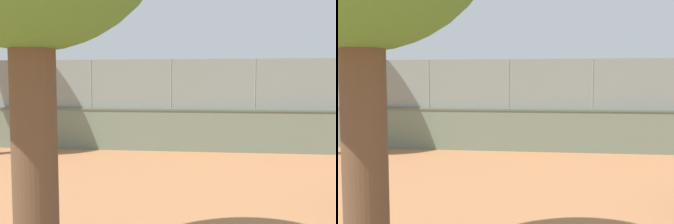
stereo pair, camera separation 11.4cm
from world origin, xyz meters
TOP-DOWN VIEW (x-y plane):
  - ground_plane at (0.00, 0.00)m, footprint 260.00×260.00m
  - perimeter_wall at (-0.52, 13.93)m, footprint 26.84×0.83m
  - fence_panel_on_wall at (-0.52, 13.93)m, footprint 26.37×0.45m
  - player_foreground_swinging at (2.50, 11.83)m, footprint 0.85×0.98m
  - player_at_service_line at (-2.27, 8.75)m, footprint 0.79×1.29m
  - sports_ball at (1.38, 13.90)m, footprint 0.07×0.07m
  - spare_ball_by_wall at (-4.34, 13.20)m, footprint 0.11×0.11m
  - courtside_bench at (6.12, 12.55)m, footprint 1.61×0.40m

SIDE VIEW (x-z plane):
  - ground_plane at x=0.00m, z-range 0.00..0.00m
  - sports_ball at x=1.38m, z-range 0.00..0.07m
  - spare_ball_by_wall at x=-4.34m, z-range 0.00..0.11m
  - courtside_bench at x=6.12m, z-range 0.03..0.90m
  - perimeter_wall at x=-0.52m, z-range 0.01..1.71m
  - player_foreground_swinging at x=2.50m, z-range 0.15..1.78m
  - player_at_service_line at x=-2.27m, z-range 0.16..1.84m
  - fence_panel_on_wall at x=-0.52m, z-range 1.70..3.67m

